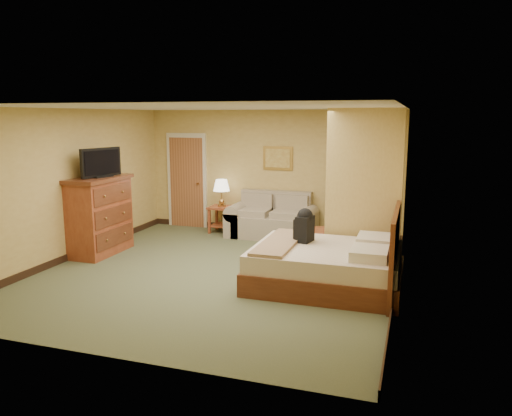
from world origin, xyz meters
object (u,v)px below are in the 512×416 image
at_px(coffee_table, 323,236).
at_px(bed, 330,265).
at_px(loveseat, 272,223).
at_px(dresser, 99,215).

distance_m(coffee_table, bed, 1.84).
bearing_deg(loveseat, bed, -58.21).
distance_m(loveseat, coffee_table, 1.52).
bearing_deg(coffee_table, bed, -76.60).
relative_size(coffee_table, dresser, 0.62).
relative_size(loveseat, bed, 0.85).
height_order(dresser, bed, dresser).
height_order(loveseat, dresser, dresser).
bearing_deg(loveseat, dresser, -140.49).
xyz_separation_m(loveseat, dresser, (-2.63, -2.17, 0.41)).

